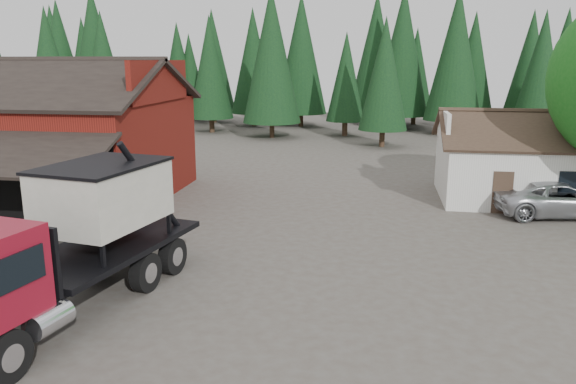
# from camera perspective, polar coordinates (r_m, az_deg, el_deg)

# --- Properties ---
(ground) EXTENTS (120.00, 120.00, 0.00)m
(ground) POSITION_cam_1_polar(r_m,az_deg,el_deg) (18.95, -9.14, -8.66)
(ground) COLOR #4A433A
(ground) RESTS_ON ground
(red_barn) EXTENTS (12.80, 13.63, 7.18)m
(red_barn) POSITION_cam_1_polar(r_m,az_deg,el_deg) (31.66, -22.83, 4.40)
(red_barn) COLOR maroon
(red_barn) RESTS_ON ground
(farmhouse) EXTENTS (8.60, 6.42, 4.65)m
(farmhouse) POSITION_cam_1_polar(r_m,az_deg,el_deg) (30.98, 22.68, 2.31)
(farmhouse) COLOR silver
(farmhouse) RESTS_ON ground
(conifer_backdrop) EXTENTS (76.00, 16.00, 16.00)m
(conifer_backdrop) POSITION_cam_1_polar(r_m,az_deg,el_deg) (59.33, 3.65, 6.49)
(conifer_backdrop) COLOR black
(conifer_backdrop) RESTS_ON ground
(near_pine_a) EXTENTS (4.40, 4.40, 11.40)m
(near_pine_a) POSITION_cam_1_polar(r_m,az_deg,el_deg) (52.54, -23.11, 11.59)
(near_pine_a) COLOR #382619
(near_pine_a) RESTS_ON ground
(near_pine_b) EXTENTS (3.96, 3.96, 10.40)m
(near_pine_b) POSITION_cam_1_polar(r_m,az_deg,el_deg) (46.65, 9.77, 11.73)
(near_pine_b) COLOR #382619
(near_pine_b) RESTS_ON ground
(near_pine_d) EXTENTS (5.28, 5.28, 13.40)m
(near_pine_d) POSITION_cam_1_polar(r_m,az_deg,el_deg) (51.56, -1.69, 13.72)
(near_pine_d) COLOR #382619
(near_pine_d) RESTS_ON ground
(feed_truck) EXTENTS (4.60, 10.59, 4.63)m
(feed_truck) POSITION_cam_1_polar(r_m,az_deg,el_deg) (16.81, -21.70, -4.50)
(feed_truck) COLOR black
(feed_truck) RESTS_ON ground
(silver_car) EXTENTS (6.14, 3.53, 1.61)m
(silver_car) POSITION_cam_1_polar(r_m,az_deg,el_deg) (28.58, 25.81, -0.62)
(silver_car) COLOR #B6B8BE
(silver_car) RESTS_ON ground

